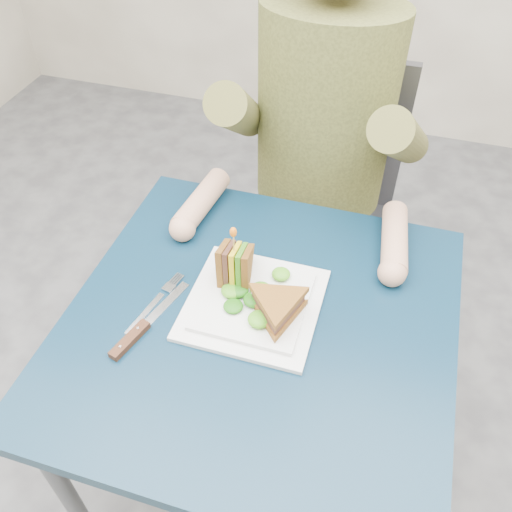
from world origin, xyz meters
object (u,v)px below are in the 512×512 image
(chair, at_px, (322,193))
(knife, at_px, (137,333))
(sandwich_upright, at_px, (235,266))
(table, at_px, (259,344))
(sandwich_flat, at_px, (277,307))
(fork, at_px, (154,304))
(diner, at_px, (325,99))
(plate, at_px, (254,303))

(chair, distance_m, knife, 0.82)
(sandwich_upright, relative_size, knife, 0.68)
(table, relative_size, sandwich_flat, 3.94)
(sandwich_flat, relative_size, fork, 1.07)
(table, bearing_deg, sandwich_upright, 134.53)
(sandwich_flat, xyz_separation_m, sandwich_upright, (-0.11, 0.07, 0.01))
(table, bearing_deg, chair, 90.00)
(sandwich_upright, height_order, knife, sandwich_upright)
(table, distance_m, knife, 0.25)
(chair, distance_m, diner, 0.39)
(plate, bearing_deg, chair, 88.11)
(sandwich_flat, relative_size, sandwich_upright, 1.29)
(diner, xyz_separation_m, knife, (-0.21, -0.65, -0.18))
(diner, xyz_separation_m, sandwich_upright, (-0.07, -0.48, -0.13))
(sandwich_upright, distance_m, fork, 0.18)
(plate, relative_size, fork, 1.46)
(diner, distance_m, sandwich_flat, 0.56)
(diner, bearing_deg, fork, -110.21)
(table, relative_size, diner, 1.01)
(diner, bearing_deg, sandwich_upright, -98.86)
(table, distance_m, sandwich_upright, 0.17)
(diner, height_order, plate, diner)
(table, bearing_deg, sandwich_flat, 9.17)
(plate, distance_m, sandwich_upright, 0.08)
(table, height_order, sandwich_flat, sandwich_flat)
(diner, height_order, sandwich_flat, diner)
(chair, height_order, plate, chair)
(chair, relative_size, knife, 4.26)
(diner, xyz_separation_m, plate, (-0.02, -0.52, -0.18))
(plate, xyz_separation_m, fork, (-0.19, -0.06, -0.01))
(plate, bearing_deg, fork, -163.76)
(chair, height_order, knife, chair)
(diner, bearing_deg, chair, 90.00)
(sandwich_flat, height_order, sandwich_upright, sandwich_upright)
(fork, bearing_deg, knife, -89.65)
(fork, bearing_deg, sandwich_flat, 7.12)
(plate, height_order, knife, plate)
(table, xyz_separation_m, chair, (0.00, 0.66, -0.11))
(diner, bearing_deg, knife, -107.97)
(sandwich_flat, height_order, knife, sandwich_flat)
(table, distance_m, fork, 0.23)
(knife, bearing_deg, diner, 72.03)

